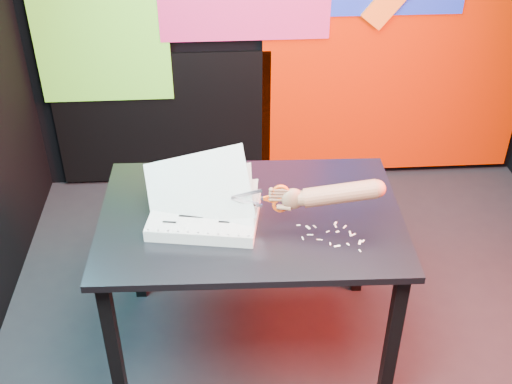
{
  "coord_description": "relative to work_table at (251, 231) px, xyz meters",
  "views": [
    {
      "loc": [
        -0.41,
        -2.01,
        2.3
      ],
      "look_at": [
        -0.28,
        0.05,
        0.87
      ],
      "focal_mm": 45.0,
      "sensor_mm": 36.0,
      "label": 1
    }
  ],
  "objects": [
    {
      "name": "work_table",
      "position": [
        0.0,
        0.0,
        0.0
      ],
      "size": [
        1.24,
        0.84,
        0.75
      ],
      "rotation": [
        0.0,
        0.0,
        -0.03
      ],
      "color": "black",
      "rests_on": "ground"
    },
    {
      "name": "hand_forearm",
      "position": [
        0.3,
        -0.11,
        0.25
      ],
      "size": [
        0.43,
        0.1,
        0.14
      ],
      "rotation": [
        0.0,
        0.0,
        -0.1
      ],
      "color": "#835C48",
      "rests_on": "work_table"
    },
    {
      "name": "printout_stack",
      "position": [
        -0.19,
        -0.03,
        0.12
      ],
      "size": [
        0.47,
        0.37,
        0.31
      ],
      "rotation": [
        0.0,
        0.0,
        -0.17
      ],
      "color": "beige",
      "rests_on": "work_table"
    },
    {
      "name": "backdrop",
      "position": [
        0.36,
        1.39,
        0.29
      ],
      "size": [
        2.88,
        0.05,
        2.08
      ],
      "color": "#BD1D00",
      "rests_on": "ground"
    },
    {
      "name": "scissors",
      "position": [
        0.09,
        -0.09,
        0.22
      ],
      "size": [
        0.22,
        0.03,
        0.13
      ],
      "rotation": [
        0.0,
        0.0,
        -0.1
      ],
      "color": "silver",
      "rests_on": "printout_stack"
    },
    {
      "name": "room",
      "position": [
        0.3,
        -0.07,
        0.69
      ],
      "size": [
        3.01,
        3.01,
        2.71
      ],
      "color": "black",
      "rests_on": "ground"
    },
    {
      "name": "paper_clippings",
      "position": [
        0.32,
        -0.16,
        0.09
      ],
      "size": [
        0.25,
        0.19,
        0.0
      ],
      "color": "beige",
      "rests_on": "work_table"
    }
  ]
}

